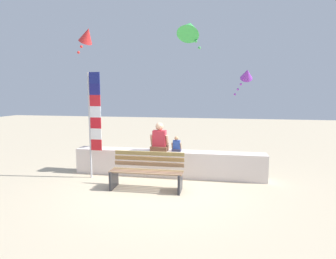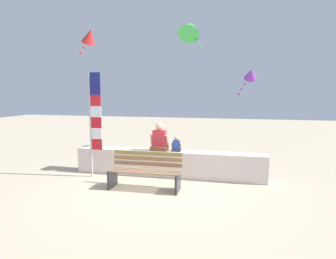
% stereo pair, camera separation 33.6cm
% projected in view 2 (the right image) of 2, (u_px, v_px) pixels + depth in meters
% --- Properties ---
extents(ground_plane, '(40.00, 40.00, 0.00)m').
position_uv_depth(ground_plane, '(158.00, 188.00, 6.97)').
color(ground_plane, '#C1B091').
extents(seawall_ledge, '(5.34, 0.49, 0.72)m').
position_uv_depth(seawall_ledge, '(168.00, 163.00, 8.00)').
color(seawall_ledge, silver).
rests_on(seawall_ledge, ground).
extents(park_bench, '(1.78, 0.64, 0.88)m').
position_uv_depth(park_bench, '(145.00, 171.00, 6.94)').
color(park_bench, '#9C7656').
rests_on(park_bench, ground).
extents(person_adult, '(0.52, 0.38, 0.79)m').
position_uv_depth(person_adult, '(160.00, 140.00, 7.96)').
color(person_adult, brown).
rests_on(person_adult, seawall_ledge).
extents(person_child, '(0.28, 0.20, 0.42)m').
position_uv_depth(person_child, '(176.00, 145.00, 7.87)').
color(person_child, '#2E2E47').
rests_on(person_child, seawall_ledge).
extents(flag_banner, '(0.35, 0.05, 2.88)m').
position_uv_depth(flag_banner, '(94.00, 117.00, 7.74)').
color(flag_banner, '#B7B7BC').
rests_on(flag_banner, ground).
extents(kite_red, '(0.73, 0.69, 0.88)m').
position_uv_depth(kite_red, '(89.00, 36.00, 8.79)').
color(kite_red, red).
extents(kite_green, '(0.71, 0.86, 0.97)m').
position_uv_depth(kite_green, '(190.00, 28.00, 7.95)').
color(kite_green, green).
extents(kite_purple, '(0.68, 0.60, 1.05)m').
position_uv_depth(kite_purple, '(251.00, 74.00, 10.01)').
color(kite_purple, purple).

